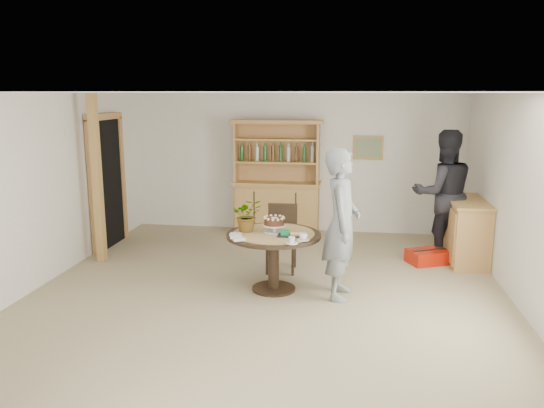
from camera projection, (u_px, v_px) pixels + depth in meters
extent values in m
plane|color=tan|center=(265.00, 300.00, 6.51)|extent=(7.00, 7.00, 0.00)
cube|color=white|center=(295.00, 163.00, 9.64)|extent=(6.00, 0.04, 2.50)
cube|color=white|center=(161.00, 327.00, 2.87)|extent=(6.00, 0.04, 2.50)
cube|color=white|center=(30.00, 194.00, 6.69)|extent=(0.04, 7.00, 2.50)
cube|color=white|center=(533.00, 209.00, 5.83)|extent=(0.04, 7.00, 2.50)
cube|color=white|center=(264.00, 93.00, 6.00)|extent=(6.00, 7.00, 0.04)
cube|color=tan|center=(368.00, 148.00, 9.37)|extent=(0.52, 0.03, 0.42)
cube|color=#59724C|center=(368.00, 148.00, 9.35)|extent=(0.44, 0.02, 0.34)
cube|color=black|center=(107.00, 183.00, 8.65)|extent=(0.10, 0.90, 2.10)
cube|color=#AF884A|center=(93.00, 189.00, 8.17)|extent=(0.12, 0.10, 2.10)
cube|color=#AF884A|center=(121.00, 179.00, 9.14)|extent=(0.12, 0.10, 2.10)
cube|color=#AF884A|center=(104.00, 117.00, 8.43)|extent=(0.12, 1.10, 0.10)
cube|color=tan|center=(97.00, 179.00, 7.80)|extent=(0.12, 0.12, 2.50)
cube|color=#AF884A|center=(277.00, 208.00, 9.60)|extent=(1.50, 0.50, 0.90)
cube|color=tan|center=(277.00, 183.00, 9.50)|extent=(1.56, 0.54, 0.04)
cube|color=#AF884A|center=(278.00, 152.00, 9.49)|extent=(1.50, 0.04, 1.06)
cube|color=#AF884A|center=(236.00, 152.00, 9.45)|extent=(0.04, 0.34, 1.06)
cube|color=#AF884A|center=(318.00, 153.00, 9.24)|extent=(0.04, 0.34, 1.06)
cube|color=tan|center=(277.00, 162.00, 9.38)|extent=(1.44, 0.32, 0.03)
cube|color=tan|center=(277.00, 139.00, 9.30)|extent=(1.44, 0.32, 0.03)
cube|color=#AF884A|center=(277.00, 122.00, 9.23)|extent=(1.62, 0.40, 0.06)
cylinder|color=#194C1E|center=(246.00, 153.00, 9.43)|extent=(0.07, 0.07, 0.28)
cylinder|color=#4C2D14|center=(254.00, 153.00, 9.40)|extent=(0.07, 0.07, 0.28)
cylinder|color=#B2BFB2|center=(263.00, 153.00, 9.38)|extent=(0.07, 0.07, 0.28)
cylinder|color=#194C1E|center=(272.00, 153.00, 9.36)|extent=(0.07, 0.07, 0.28)
cylinder|color=#4C2D14|center=(281.00, 153.00, 9.33)|extent=(0.07, 0.07, 0.28)
cylinder|color=#B2BFB2|center=(290.00, 154.00, 9.31)|extent=(0.07, 0.07, 0.28)
cylinder|color=#194C1E|center=(299.00, 154.00, 9.29)|extent=(0.07, 0.07, 0.28)
cylinder|color=#4C2D14|center=(308.00, 154.00, 9.27)|extent=(0.07, 0.07, 0.28)
cube|color=#AF884A|center=(466.00, 232.00, 7.96)|extent=(0.50, 1.20, 0.90)
cube|color=tan|center=(468.00, 201.00, 7.87)|extent=(0.54, 1.26, 0.04)
cylinder|color=black|center=(274.00, 235.00, 6.71)|extent=(1.20, 1.20, 0.04)
cylinder|color=black|center=(274.00, 263.00, 6.79)|extent=(0.14, 0.14, 0.70)
cylinder|color=black|center=(274.00, 288.00, 6.86)|extent=(0.56, 0.56, 0.03)
cylinder|color=tan|center=(274.00, 233.00, 6.71)|extent=(1.04, 1.04, 0.01)
cube|color=black|center=(281.00, 240.00, 7.50)|extent=(0.43, 0.43, 0.04)
cube|color=black|center=(283.00, 220.00, 7.63)|extent=(0.42, 0.04, 0.46)
cube|color=black|center=(283.00, 205.00, 7.59)|extent=(0.42, 0.05, 0.05)
cube|color=black|center=(267.00, 259.00, 7.39)|extent=(0.03, 0.03, 0.44)
cube|color=black|center=(293.00, 260.00, 7.35)|extent=(0.03, 0.03, 0.44)
cube|color=black|center=(270.00, 252.00, 7.74)|extent=(0.03, 0.04, 0.44)
cube|color=black|center=(295.00, 253.00, 7.70)|extent=(0.03, 0.04, 0.44)
cylinder|color=white|center=(274.00, 231.00, 6.76)|extent=(0.28, 0.28, 0.01)
cylinder|color=white|center=(274.00, 228.00, 6.75)|extent=(0.05, 0.05, 0.08)
cylinder|color=white|center=(274.00, 225.00, 6.74)|extent=(0.30, 0.30, 0.01)
cylinder|color=#4F2416|center=(274.00, 221.00, 6.73)|extent=(0.26, 0.26, 0.09)
cylinder|color=white|center=(274.00, 218.00, 6.72)|extent=(0.08, 0.08, 0.01)
sphere|color=white|center=(284.00, 218.00, 6.70)|extent=(0.04, 0.04, 0.04)
sphere|color=white|center=(283.00, 217.00, 6.76)|extent=(0.04, 0.04, 0.04)
sphere|color=white|center=(280.00, 216.00, 6.81)|extent=(0.04, 0.04, 0.04)
sphere|color=white|center=(276.00, 216.00, 6.84)|extent=(0.04, 0.04, 0.04)
sphere|color=white|center=(271.00, 216.00, 6.83)|extent=(0.04, 0.04, 0.04)
sphere|color=white|center=(267.00, 216.00, 6.79)|extent=(0.04, 0.04, 0.04)
sphere|color=white|center=(265.00, 217.00, 6.74)|extent=(0.04, 0.04, 0.04)
sphere|color=white|center=(265.00, 219.00, 6.68)|extent=(0.04, 0.04, 0.04)
sphere|color=white|center=(268.00, 219.00, 6.63)|extent=(0.04, 0.04, 0.04)
sphere|color=white|center=(273.00, 220.00, 6.60)|extent=(0.04, 0.04, 0.04)
sphere|color=white|center=(278.00, 220.00, 6.61)|extent=(0.04, 0.04, 0.04)
sphere|color=white|center=(282.00, 219.00, 6.65)|extent=(0.04, 0.04, 0.04)
imported|color=#3F7233|center=(247.00, 215.00, 6.76)|extent=(0.47, 0.44, 0.42)
cube|color=black|center=(290.00, 236.00, 6.56)|extent=(0.30, 0.20, 0.01)
cube|color=#0D7D41|center=(285.00, 233.00, 6.56)|extent=(0.10, 0.10, 0.06)
cube|color=#0D7D41|center=(285.00, 230.00, 6.55)|extent=(0.11, 0.02, 0.01)
cylinder|color=white|center=(303.00, 240.00, 6.38)|extent=(0.15, 0.15, 0.01)
imported|color=white|center=(303.00, 236.00, 6.37)|extent=(0.10, 0.10, 0.08)
cylinder|color=white|center=(292.00, 243.00, 6.23)|extent=(0.15, 0.15, 0.01)
imported|color=white|center=(292.00, 240.00, 6.22)|extent=(0.08, 0.08, 0.07)
cube|color=white|center=(236.00, 234.00, 6.58)|extent=(0.14, 0.08, 0.03)
cube|color=white|center=(236.00, 237.00, 6.46)|extent=(0.16, 0.11, 0.03)
cube|color=white|center=(239.00, 239.00, 6.35)|extent=(0.16, 0.14, 0.03)
imported|color=slate|center=(341.00, 224.00, 6.45)|extent=(0.48, 0.70, 1.86)
imported|color=black|center=(443.00, 194.00, 8.12)|extent=(1.07, 0.90, 1.96)
cube|color=red|center=(429.00, 256.00, 7.93)|extent=(0.71, 0.61, 0.20)
cube|color=black|center=(429.00, 250.00, 7.90)|extent=(0.53, 0.27, 0.01)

